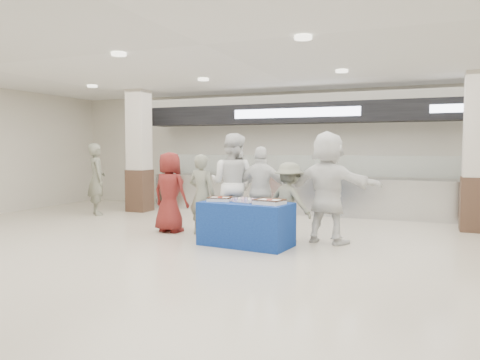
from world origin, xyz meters
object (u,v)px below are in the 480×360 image
at_px(chef_short, 262,191).
at_px(soldier_b, 289,202).
at_px(sheet_cake_right, 269,201).
at_px(soldier_a, 202,195).
at_px(chef_tall, 233,184).
at_px(soldier_bg, 97,179).
at_px(display_table, 246,224).
at_px(civilian_white, 328,187).
at_px(cupcake_tray, 246,200).
at_px(civilian_maroon, 170,192).
at_px(sheet_cake_left, 220,199).

bearing_deg(chef_short, soldier_b, 144.17).
relative_size(sheet_cake_right, soldier_a, 0.34).
height_order(sheet_cake_right, chef_tall, chef_tall).
bearing_deg(soldier_bg, soldier_a, -160.15).
distance_m(display_table, chef_short, 1.07).
distance_m(soldier_a, chef_short, 1.16).
bearing_deg(civilian_white, display_table, 45.27).
distance_m(soldier_a, soldier_bg, 3.94).
height_order(chef_short, soldier_b, chef_short).
relative_size(cupcake_tray, soldier_a, 0.32).
xyz_separation_m(chef_short, soldier_b, (0.64, -0.32, -0.14)).
bearing_deg(display_table, civilian_white, 37.94).
relative_size(sheet_cake_right, chef_tall, 0.27).
xyz_separation_m(display_table, soldier_bg, (-4.83, 2.07, 0.52)).
relative_size(soldier_a, soldier_bg, 0.87).
bearing_deg(cupcake_tray, display_table, -71.26).
distance_m(civilian_maroon, soldier_bg, 3.28).
bearing_deg(chef_short, civilian_white, 162.06).
bearing_deg(soldier_b, sheet_cake_left, 53.86).
height_order(civilian_maroon, soldier_bg, soldier_bg).
relative_size(civilian_white, soldier_bg, 1.10).
relative_size(sheet_cake_left, chef_short, 0.25).
xyz_separation_m(chef_short, civilian_white, (1.31, -0.20, 0.13)).
bearing_deg(display_table, chef_short, 99.99).
bearing_deg(chef_tall, soldier_a, 31.03).
bearing_deg(sheet_cake_right, civilian_white, 46.79).
distance_m(display_table, sheet_cake_right, 0.63).
bearing_deg(chef_tall, soldier_bg, -12.78).
relative_size(chef_tall, civilian_white, 0.99).
bearing_deg(civilian_white, sheet_cake_left, 37.02).
bearing_deg(soldier_a, civilian_white, -170.27).
height_order(sheet_cake_left, sheet_cake_right, sheet_cake_right).
xyz_separation_m(civilian_maroon, soldier_bg, (-2.96, 1.43, 0.10)).
relative_size(sheet_cake_left, civilian_maroon, 0.27).
bearing_deg(chef_short, civilian_maroon, 0.33).
distance_m(display_table, soldier_a, 1.39).
distance_m(soldier_a, civilian_white, 2.44).
distance_m(display_table, civilian_white, 1.59).
distance_m(sheet_cake_left, cupcake_tray, 0.49).
height_order(chef_tall, civilian_white, civilian_white).
bearing_deg(soldier_bg, chef_tall, -154.08).
relative_size(display_table, civilian_white, 0.78).
distance_m(sheet_cake_left, civilian_maroon, 1.51).
bearing_deg(civilian_maroon, soldier_bg, -17.49).
distance_m(civilian_maroon, chef_tall, 1.29).
bearing_deg(sheet_cake_right, soldier_bg, 157.79).
bearing_deg(soldier_bg, civilian_maroon, -164.66).
height_order(soldier_b, soldier_bg, soldier_bg).
bearing_deg(civilian_white, sheet_cake_right, 60.93).
xyz_separation_m(cupcake_tray, soldier_b, (0.59, 0.62, -0.07)).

